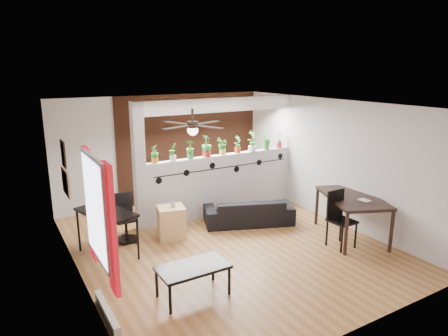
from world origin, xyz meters
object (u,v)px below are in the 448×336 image
at_px(potted_plant_7, 266,141).
at_px(potted_plant_2, 190,149).
at_px(potted_plant_4, 223,145).
at_px(cube_shelf, 171,222).
at_px(potted_plant_3, 207,145).
at_px(sofa, 249,211).
at_px(ceiling_fan, 193,127).
at_px(cup, 173,204).
at_px(potted_plant_1, 173,151).
at_px(potted_plant_5, 238,144).
at_px(dining_table, 352,201).
at_px(potted_plant_8, 279,140).
at_px(coffee_table, 193,269).
at_px(potted_plant_0, 155,153).
at_px(office_chair, 125,220).
at_px(folding_chair, 338,213).
at_px(computer_desk, 106,215).
at_px(potted_plant_6, 252,140).

bearing_deg(potted_plant_7, potted_plant_2, -180.00).
relative_size(potted_plant_4, cube_shelf, 0.63).
distance_m(potted_plant_3, potted_plant_7, 1.58).
xyz_separation_m(potted_plant_4, sofa, (0.15, -0.84, -1.30)).
xyz_separation_m(ceiling_fan, potted_plant_7, (2.79, 1.80, -0.75)).
bearing_deg(cup, cube_shelf, 180.00).
distance_m(potted_plant_1, potted_plant_5, 1.58).
relative_size(potted_plant_2, potted_plant_5, 1.01).
xyz_separation_m(sofa, dining_table, (1.30, -1.61, 0.49)).
xyz_separation_m(potted_plant_4, potted_plant_5, (0.40, 0.00, 0.00)).
bearing_deg(cup, potted_plant_8, 12.45).
bearing_deg(potted_plant_5, dining_table, -66.71).
relative_size(potted_plant_5, coffee_table, 0.39).
xyz_separation_m(potted_plant_0, dining_table, (3.03, -2.45, -0.80)).
relative_size(potted_plant_4, potted_plant_5, 0.99).
bearing_deg(potted_plant_7, potted_plant_5, -180.00).
relative_size(potted_plant_4, potted_plant_8, 1.06).
bearing_deg(potted_plant_1, cube_shelf, -118.42).
height_order(potted_plant_3, office_chair, potted_plant_3).
relative_size(potted_plant_1, potted_plant_7, 0.96).
bearing_deg(potted_plant_1, potted_plant_5, 0.00).
bearing_deg(ceiling_fan, cup, 85.07).
distance_m(potted_plant_1, folding_chair, 3.48).
distance_m(potted_plant_3, cup, 1.60).
relative_size(sofa, cup, 15.39).
bearing_deg(potted_plant_1, coffee_table, -108.50).
bearing_deg(potted_plant_7, coffee_table, -140.06).
bearing_deg(potted_plant_3, cube_shelf, -149.56).
bearing_deg(computer_desk, sofa, -0.31).
relative_size(ceiling_fan, potted_plant_8, 3.23).
bearing_deg(potted_plant_0, cube_shelf, -87.76).
bearing_deg(computer_desk, potted_plant_6, 12.91).
height_order(potted_plant_0, potted_plant_8, potted_plant_0).
distance_m(potted_plant_4, potted_plant_7, 1.19).
relative_size(sofa, computer_desk, 1.41).
xyz_separation_m(potted_plant_1, cup, (-0.32, -0.68, -0.89)).
xyz_separation_m(potted_plant_7, office_chair, (-3.55, -0.36, -1.16)).
relative_size(potted_plant_4, dining_table, 0.22).
height_order(potted_plant_2, cube_shelf, potted_plant_2).
distance_m(potted_plant_5, coffee_table, 3.89).
bearing_deg(potted_plant_7, potted_plant_3, 180.00).
height_order(potted_plant_0, cup, potted_plant_0).
distance_m(potted_plant_5, potted_plant_7, 0.79).
xyz_separation_m(potted_plant_4, cube_shelf, (-1.55, -0.68, -1.25)).
xyz_separation_m(potted_plant_1, potted_plant_3, (0.79, 0.00, 0.05)).
bearing_deg(office_chair, computer_desk, -134.35).
relative_size(potted_plant_5, dining_table, 0.22).
bearing_deg(dining_table, coffee_table, -175.07).
bearing_deg(potted_plant_0, potted_plant_7, 0.00).
distance_m(cube_shelf, cup, 0.36).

